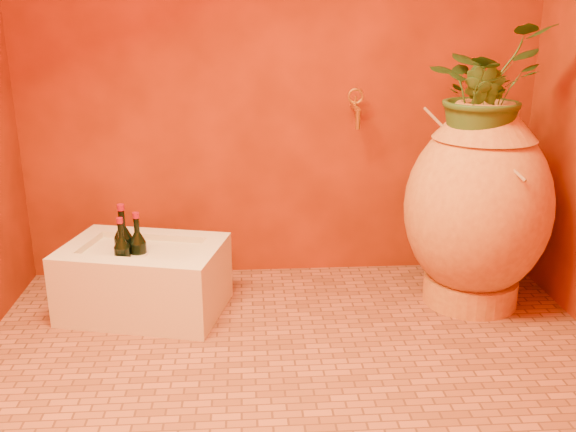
{
  "coord_description": "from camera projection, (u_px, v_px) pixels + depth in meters",
  "views": [
    {
      "loc": [
        -0.18,
        -2.1,
        1.29
      ],
      "look_at": [
        -0.01,
        0.35,
        0.5
      ],
      "focal_mm": 40.0,
      "sensor_mm": 36.0,
      "label": 1
    }
  ],
  "objects": [
    {
      "name": "floor",
      "position": [
        296.0,
        371.0,
        2.4
      ],
      "size": [
        2.5,
        2.5,
        0.0
      ],
      "primitive_type": "plane",
      "color": "brown",
      "rests_on": "ground"
    },
    {
      "name": "wall_back",
      "position": [
        280.0,
        19.0,
        2.97
      ],
      "size": [
        2.5,
        0.02,
        2.5
      ],
      "primitive_type": "cube",
      "color": "#5C1C05",
      "rests_on": "ground"
    },
    {
      "name": "amphora",
      "position": [
        477.0,
        207.0,
        2.84
      ],
      "size": [
        0.65,
        0.65,
        0.92
      ],
      "rotation": [
        0.0,
        0.0,
        0.01
      ],
      "color": "#C48637",
      "rests_on": "floor"
    },
    {
      "name": "stone_basin",
      "position": [
        145.0,
        280.0,
        2.84
      ],
      "size": [
        0.77,
        0.62,
        0.31
      ],
      "rotation": [
        0.0,
        0.0,
        -0.24
      ],
      "color": "beige",
      "rests_on": "floor"
    },
    {
      "name": "wine_bottle_a",
      "position": [
        124.0,
        252.0,
        2.77
      ],
      "size": [
        0.08,
        0.08,
        0.33
      ],
      "color": "black",
      "rests_on": "stone_basin"
    },
    {
      "name": "wine_bottle_b",
      "position": [
        123.0,
        260.0,
        2.72
      ],
      "size": [
        0.07,
        0.07,
        0.29
      ],
      "color": "black",
      "rests_on": "stone_basin"
    },
    {
      "name": "wine_bottle_c",
      "position": [
        139.0,
        256.0,
        2.76
      ],
      "size": [
        0.07,
        0.07,
        0.3
      ],
      "color": "black",
      "rests_on": "stone_basin"
    },
    {
      "name": "wall_tap",
      "position": [
        356.0,
        106.0,
        3.02
      ],
      "size": [
        0.08,
        0.16,
        0.18
      ],
      "color": "#AF8928",
      "rests_on": "wall_back"
    },
    {
      "name": "plant_main",
      "position": [
        484.0,
        90.0,
        2.69
      ],
      "size": [
        0.64,
        0.62,
        0.55
      ],
      "primitive_type": "imported",
      "rotation": [
        0.0,
        0.0,
        0.55
      ],
      "color": "#284A1A",
      "rests_on": "amphora"
    },
    {
      "name": "plant_side",
      "position": [
        479.0,
        110.0,
        2.64
      ],
      "size": [
        0.25,
        0.26,
        0.37
      ],
      "primitive_type": "imported",
      "rotation": [
        0.0,
        0.0,
        -0.91
      ],
      "color": "#284A1A",
      "rests_on": "amphora"
    }
  ]
}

